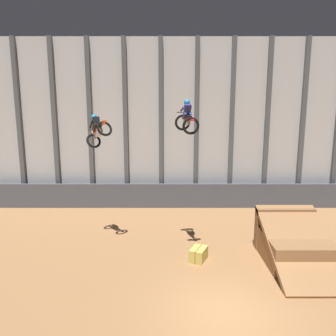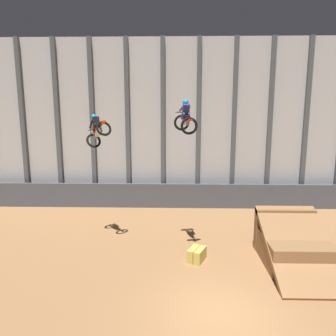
{
  "view_description": "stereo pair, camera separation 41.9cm",
  "coord_description": "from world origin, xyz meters",
  "px_view_note": "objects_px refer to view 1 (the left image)",
  "views": [
    {
      "loc": [
        -1.87,
        -9.63,
        6.64
      ],
      "look_at": [
        -1.85,
        6.11,
        3.69
      ],
      "focal_mm": 35.0,
      "sensor_mm": 36.0,
      "label": 1
    },
    {
      "loc": [
        -1.45,
        -9.62,
        6.64
      ],
      "look_at": [
        -1.85,
        6.11,
        3.69
      ],
      "focal_mm": 35.0,
      "sensor_mm": 36.0,
      "label": 2
    }
  ],
  "objects_px": {
    "dirt_ramp": "(293,244)",
    "hay_bale_trackside": "(198,254)",
    "rider_bike_left_air": "(97,130)",
    "rider_bike_right_air": "(186,119)"
  },
  "relations": [
    {
      "from": "rider_bike_right_air",
      "to": "rider_bike_left_air",
      "type": "bearing_deg",
      "value": 154.54
    },
    {
      "from": "rider_bike_left_air",
      "to": "hay_bale_trackside",
      "type": "distance_m",
      "value": 7.28
    },
    {
      "from": "dirt_ramp",
      "to": "hay_bale_trackside",
      "type": "height_order",
      "value": "dirt_ramp"
    },
    {
      "from": "rider_bike_left_air",
      "to": "rider_bike_right_air",
      "type": "distance_m",
      "value": 4.25
    },
    {
      "from": "rider_bike_right_air",
      "to": "hay_bale_trackside",
      "type": "bearing_deg",
      "value": -73.06
    },
    {
      "from": "dirt_ramp",
      "to": "rider_bike_left_air",
      "type": "bearing_deg",
      "value": 168.1
    },
    {
      "from": "dirt_ramp",
      "to": "rider_bike_left_air",
      "type": "relative_size",
      "value": 2.54
    },
    {
      "from": "dirt_ramp",
      "to": "rider_bike_right_air",
      "type": "xyz_separation_m",
      "value": [
        -4.69,
        0.86,
        5.39
      ]
    },
    {
      "from": "rider_bike_right_air",
      "to": "dirt_ramp",
      "type": "bearing_deg",
      "value": -22.32
    },
    {
      "from": "dirt_ramp",
      "to": "rider_bike_right_air",
      "type": "height_order",
      "value": "rider_bike_right_air"
    }
  ]
}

